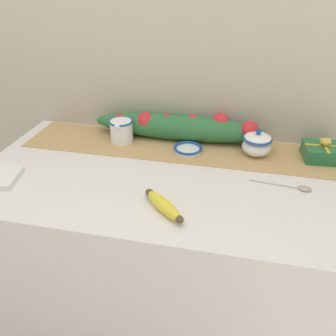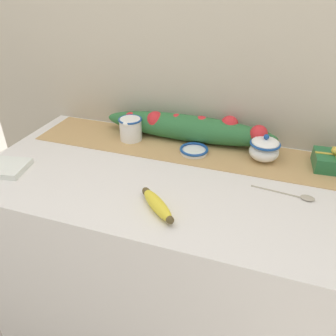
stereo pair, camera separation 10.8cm
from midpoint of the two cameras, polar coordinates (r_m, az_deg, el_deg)
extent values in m
plane|color=#B2A899|center=(1.78, 1.61, -25.78)|extent=(12.00, 12.00, 0.00)
cube|color=silver|center=(1.43, 1.87, -16.15)|extent=(1.32, 0.68, 0.88)
cube|color=#B7AD99|center=(1.35, 7.21, 18.43)|extent=(2.12, 0.04, 2.40)
cube|color=tan|center=(1.31, 4.83, 3.53)|extent=(1.21, 0.25, 0.00)
cylinder|color=white|center=(1.36, -4.25, 6.71)|extent=(0.09, 0.09, 0.09)
torus|color=#194793|center=(1.34, -4.32, 8.37)|extent=(0.10, 0.10, 0.01)
torus|color=white|center=(1.40, -3.39, 7.89)|extent=(0.05, 0.01, 0.05)
ellipsoid|color=white|center=(1.30, -5.02, 7.57)|extent=(0.03, 0.02, 0.02)
ellipsoid|color=white|center=(1.27, 18.72, 2.66)|extent=(0.11, 0.11, 0.07)
torus|color=#194793|center=(1.26, 18.97, 3.96)|extent=(0.11, 0.11, 0.01)
ellipsoid|color=white|center=(1.25, 19.01, 4.19)|extent=(0.10, 0.10, 0.02)
sphere|color=#194793|center=(1.24, 19.19, 5.09)|extent=(0.02, 0.02, 0.02)
cylinder|color=white|center=(1.27, 6.97, 2.80)|extent=(0.11, 0.11, 0.01)
torus|color=#194793|center=(1.27, 7.00, 3.20)|extent=(0.11, 0.11, 0.01)
ellipsoid|color=yellow|center=(0.97, 1.36, -6.56)|extent=(0.15, 0.14, 0.04)
ellipsoid|color=brown|center=(1.02, -0.76, -4.25)|extent=(0.04, 0.04, 0.02)
ellipsoid|color=brown|center=(0.92, 3.75, -9.11)|extent=(0.04, 0.04, 0.02)
cube|color=#A89E89|center=(1.13, 20.77, -3.91)|extent=(0.15, 0.02, 0.00)
ellipsoid|color=#A89E89|center=(1.13, 25.72, -4.83)|extent=(0.05, 0.03, 0.01)
cube|color=white|center=(1.27, -23.92, -0.03)|extent=(0.15, 0.15, 0.02)
cube|color=#236638|center=(1.32, 29.11, 0.92)|extent=(0.14, 0.13, 0.05)
cube|color=gold|center=(1.31, 29.43, 1.99)|extent=(0.14, 0.02, 0.00)
cube|color=gold|center=(1.31, 29.43, 1.99)|extent=(0.02, 0.12, 0.00)
ellipsoid|color=#2D6B38|center=(1.35, 5.71, 6.91)|extent=(0.72, 0.12, 0.11)
sphere|color=red|center=(1.41, -4.28, 8.62)|extent=(0.05, 0.05, 0.05)
sphere|color=red|center=(1.37, 0.06, 8.15)|extent=(0.08, 0.08, 0.08)
sphere|color=red|center=(1.36, 3.76, 7.90)|extent=(0.07, 0.07, 0.07)
sphere|color=red|center=(1.34, 8.11, 7.44)|extent=(0.07, 0.07, 0.07)
sphere|color=red|center=(1.33, 12.96, 7.30)|extent=(0.07, 0.07, 0.07)
sphere|color=red|center=(1.30, 17.84, 5.63)|extent=(0.07, 0.07, 0.07)
camera|label=1|loc=(0.05, -87.14, 1.75)|focal=35.00mm
camera|label=2|loc=(0.05, 92.86, -1.75)|focal=35.00mm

